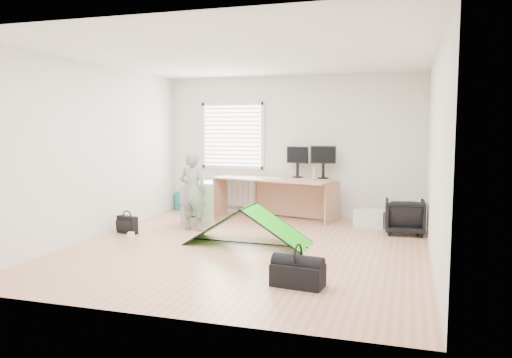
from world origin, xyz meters
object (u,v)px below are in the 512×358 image
(monitor_left, at_px, (298,166))
(duffel_bag, at_px, (298,275))
(monitor_right, at_px, (323,167))
(desk, at_px, (273,199))
(person, at_px, (193,191))
(thermos, at_px, (315,173))
(kite, at_px, (248,225))
(storage_crate, at_px, (371,218))
(filing_cabinet, at_px, (199,203))
(office_chair, at_px, (405,217))
(laptop_bag, at_px, (127,225))

(monitor_left, bearing_deg, duffel_bag, -59.07)
(monitor_right, distance_m, duffel_bag, 4.11)
(desk, distance_m, person, 1.71)
(desk, relative_size, monitor_right, 4.87)
(person, bearing_deg, monitor_left, -126.92)
(monitor_left, bearing_deg, thermos, -13.01)
(person, distance_m, kite, 1.41)
(storage_crate, distance_m, duffel_bag, 3.60)
(filing_cabinet, height_order, monitor_left, monitor_left)
(desk, height_order, storage_crate, desk)
(desk, bearing_deg, office_chair, -0.91)
(duffel_bag, bearing_deg, office_chair, 77.68)
(desk, distance_m, thermos, 0.92)
(office_chair, distance_m, storage_crate, 0.72)
(filing_cabinet, bearing_deg, storage_crate, -11.55)
(storage_crate, bearing_deg, monitor_right, 155.04)
(thermos, bearing_deg, laptop_bag, -143.80)
(office_chair, height_order, duffel_bag, office_chair)
(monitor_right, xyz_separation_m, duffel_bag, (0.39, -3.99, -0.87))
(desk, bearing_deg, monitor_right, 29.59)
(monitor_right, height_order, person, person)
(laptop_bag, bearing_deg, kite, 12.01)
(thermos, bearing_deg, person, -141.07)
(monitor_left, xyz_separation_m, office_chair, (1.98, -0.92, -0.70))
(desk, relative_size, thermos, 9.96)
(monitor_left, height_order, monitor_right, monitor_right)
(kite, bearing_deg, laptop_bag, 178.61)
(storage_crate, bearing_deg, filing_cabinet, -167.41)
(monitor_right, height_order, kite, monitor_right)
(kite, xyz_separation_m, duffel_bag, (1.12, -1.72, -0.16))
(duffel_bag, bearing_deg, storage_crate, 88.45)
(person, bearing_deg, kite, 154.02)
(desk, bearing_deg, kite, -71.82)
(desk, relative_size, duffel_bag, 4.01)
(kite, height_order, laptop_bag, kite)
(monitor_right, xyz_separation_m, person, (-1.91, -1.61, -0.33))
(kite, bearing_deg, thermos, 76.07)
(filing_cabinet, relative_size, storage_crate, 1.42)
(monitor_left, xyz_separation_m, person, (-1.41, -1.66, -0.33))
(monitor_right, height_order, duffel_bag, monitor_right)
(storage_crate, bearing_deg, thermos, 166.47)
(desk, distance_m, monitor_right, 1.12)
(kite, bearing_deg, filing_cabinet, 139.44)
(desk, xyz_separation_m, person, (-1.01, -1.35, 0.27))
(desk, xyz_separation_m, monitor_right, (0.90, 0.26, 0.61))
(person, height_order, duffel_bag, person)
(person, height_order, storage_crate, person)
(monitor_right, relative_size, laptop_bag, 1.22)
(duffel_bag, bearing_deg, person, 140.85)
(person, bearing_deg, thermos, -137.61)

